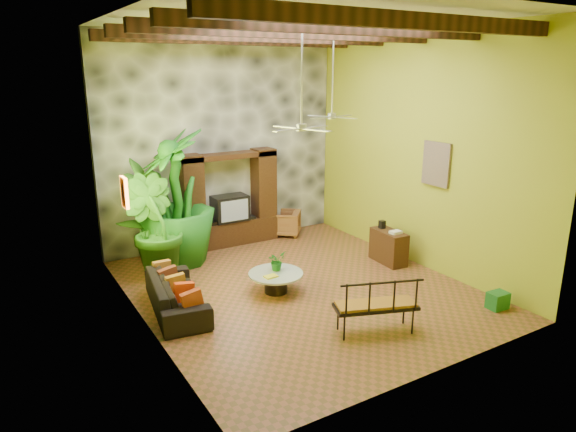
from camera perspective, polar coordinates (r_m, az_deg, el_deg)
ground at (r=10.26m, az=1.11°, el=-7.98°), size 7.00×7.00×0.00m
ceiling at (r=9.42m, az=1.29°, el=21.06°), size 6.00×7.00×0.02m
back_wall at (r=12.59m, az=-7.42°, el=8.23°), size 6.00×0.02×5.00m
left_wall at (r=8.35m, az=-16.55°, el=3.82°), size 0.02×7.00×5.00m
right_wall at (r=11.39m, az=14.17°, el=7.08°), size 0.02×7.00×5.00m
stone_accent_wall at (r=12.53m, az=-7.31°, el=8.20°), size 5.98×0.10×4.98m
ceiling_beams at (r=9.40m, az=1.28°, el=19.73°), size 5.95×5.36×0.22m
entertainment_center at (r=12.56m, az=-6.50°, el=1.10°), size 2.40×0.55×2.30m
ceiling_fan_front at (r=8.97m, az=1.51°, el=11.10°), size 1.28×1.28×1.86m
ceiling_fan_back at (r=11.30m, az=4.92°, el=12.04°), size 1.28×1.28×1.86m
wall_art_mask at (r=9.39m, az=-17.71°, el=2.51°), size 0.06×0.32×0.55m
wall_art_painting at (r=10.99m, az=16.16°, el=5.57°), size 0.06×0.70×0.90m
sofa at (r=9.46m, az=-12.29°, el=-8.46°), size 1.13×2.21×0.62m
wicker_armchair at (r=13.34m, az=-0.25°, el=-0.77°), size 0.99×0.99×0.65m
tall_plant_a at (r=11.41m, az=-15.27°, el=0.23°), size 1.50×1.40×2.36m
tall_plant_b at (r=10.72m, az=-14.73°, el=-1.31°), size 1.51×1.51×2.15m
tall_plant_c at (r=11.37m, az=-12.40°, el=1.98°), size 1.88×1.88×2.98m
coffee_table at (r=9.98m, az=-1.36°, el=-7.09°), size 1.06×1.06×0.40m
centerpiece_plant at (r=9.99m, az=-1.28°, el=-4.99°), size 0.42×0.40×0.38m
yellow_tray at (r=9.72m, az=-1.93°, el=-6.72°), size 0.26×0.19×0.03m
iron_bench at (r=8.49m, az=10.08°, el=-9.48°), size 1.43×0.95×0.57m
side_console at (r=11.66m, az=11.11°, el=-3.37°), size 0.48×0.94×0.73m
green_bin at (r=10.10m, az=22.27°, el=-8.67°), size 0.37×0.29×0.31m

